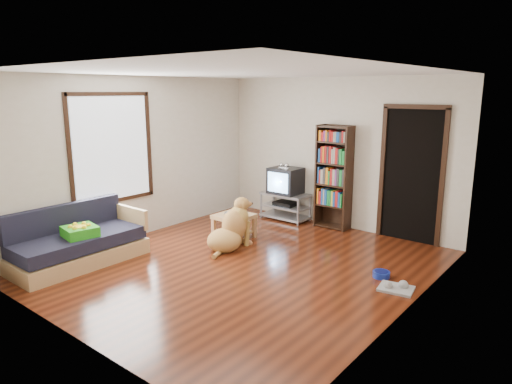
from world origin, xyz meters
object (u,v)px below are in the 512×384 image
Objects in this scene: crt_tv at (286,180)px; bookshelf at (334,172)px; dog at (231,230)px; sofa at (79,245)px; grey_rag at (396,289)px; green_cushion at (80,231)px; laptop at (233,214)px; dog_bowl at (381,274)px; coffee_table at (234,222)px; tv_stand at (285,205)px.

bookshelf is at bearing 4.32° from crt_tv.
bookshelf reaches higher than dog.
sofa is (-1.92, -3.72, -0.74)m from bookshelf.
sofa is (-3.84, -1.92, 0.25)m from grey_rag.
green_cushion is 2.16m from dog.
dog is (1.27, 1.79, 0.03)m from sofa.
dog is (-2.57, -0.13, 0.28)m from grey_rag.
laptop is (0.85, 2.18, -0.08)m from green_cushion.
laptop reaches higher than dog_bowl.
grey_rag is 0.73× the size of coffee_table.
green_cushion is at bearing -115.61° from bookshelf.
dog is at bearing 67.98° from green_cushion.
crt_tv reaches higher than coffee_table.
dog is at bearing 54.66° from sofa.
dog_bowl is 2.44m from bookshelf.
laptop is 0.34× the size of tv_stand.
dog reaches higher than grey_rag.
laptop is 0.17× the size of bookshelf.
dog_bowl is 0.22× the size of dog.
tv_stand is at bearing -174.37° from bookshelf.
dog reaches higher than coffee_table.
dog_bowl is at bearing 140.19° from grey_rag.
coffee_table is at bearing 126.50° from dog.
coffee_table is at bearing -121.43° from bookshelf.
laptop is at bearing -90.00° from coffee_table.
laptop is at bearing 128.72° from dog.
green_cushion is at bearing -135.71° from laptop.
bookshelf is at bearing 34.77° from laptop.
crt_tv is at bearing 90.00° from tv_stand.
dog_bowl is at bearing -29.77° from tv_stand.
tv_stand is at bearing 74.98° from sofa.
green_cushion is at bearing -147.23° from dog_bowl.
bookshelf reaches higher than laptop.
crt_tv is 1.94m from dog.
green_cushion is at bearing -14.25° from sofa.
crt_tv is (-0.00, 1.51, 0.33)m from laptop.
tv_stand is 0.50× the size of bookshelf.
crt_tv is at bearing 75.07° from sofa.
tv_stand reaches higher than grey_rag.
sofa is (-3.54, -2.17, 0.22)m from dog_bowl.
sofa is at bearing -114.20° from coffee_table.
crt_tv is at bearing 148.74° from grey_rag.
grey_rag is 2.81m from bookshelf.
coffee_table reaches higher than dog_bowl.
crt_tv is (0.00, 0.02, 0.47)m from tv_stand.
grey_rag is 3.43m from crt_tv.
crt_tv is 0.32× the size of sofa.
dog_bowl is 0.12× the size of sofa.
sofa is 1.83× the size of dog.
sofa is at bearing 175.88° from green_cushion.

